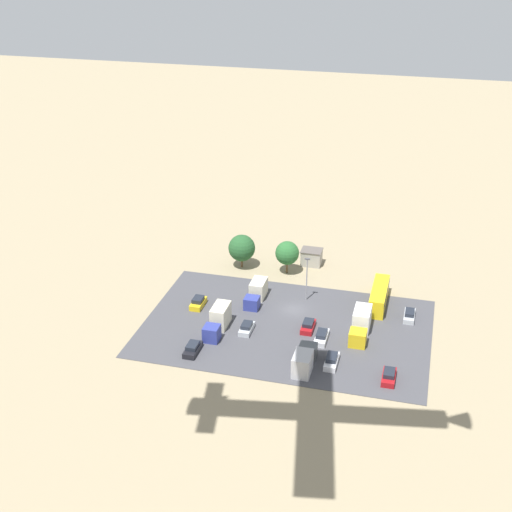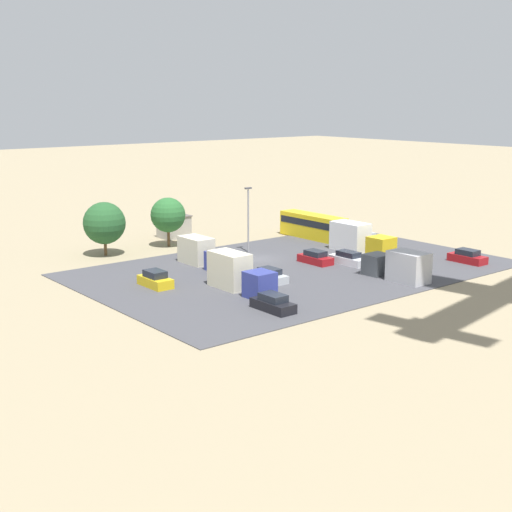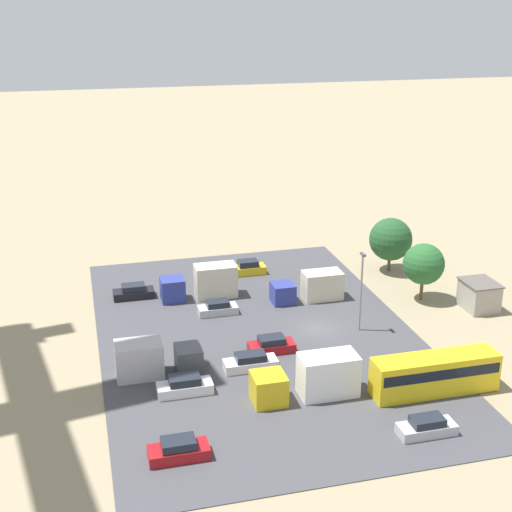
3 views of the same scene
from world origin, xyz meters
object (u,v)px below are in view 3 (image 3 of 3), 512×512
at_px(parked_car_7, 271,345).
at_px(parked_car_0, 427,427).
at_px(bus, 435,373).
at_px(parked_car_6, 134,292).
at_px(parked_car_2, 251,362).
at_px(parked_car_4, 185,386).
at_px(parked_truck_1, 312,379).
at_px(parked_truck_2, 311,287).
at_px(parked_truck_0, 204,283).
at_px(parked_car_1, 218,308).
at_px(parked_car_5, 179,450).
at_px(parked_truck_3, 153,359).
at_px(shed_building, 479,295).
at_px(parked_car_3, 248,268).

bearing_deg(parked_car_7, parked_car_0, 26.28).
bearing_deg(bus, parked_car_6, 40.65).
xyz_separation_m(bus, parked_car_2, (7.39, 13.58, -1.11)).
distance_m(parked_car_2, parked_car_4, 6.69).
xyz_separation_m(parked_car_6, parked_truck_1, (-23.76, -12.04, 0.96)).
bearing_deg(parked_truck_2, parked_truck_0, 72.65).
xyz_separation_m(parked_car_1, parked_car_6, (6.25, 7.92, 0.04)).
bearing_deg(parked_car_7, parked_car_6, -144.78).
height_order(parked_car_5, parked_truck_1, parked_truck_1).
distance_m(parked_car_2, parked_truck_2, 16.38).
xyz_separation_m(parked_truck_2, parked_truck_3, (-11.91, 18.13, 0.06)).
height_order(bus, parked_car_2, bus).
distance_m(parked_car_1, parked_car_5, 24.22).
bearing_deg(parked_car_5, parked_truck_1, -64.53).
xyz_separation_m(parked_car_0, parked_truck_3, (13.89, 18.44, 0.85)).
relative_size(parked_car_7, parked_truck_2, 0.55).
distance_m(bus, parked_truck_1, 10.09).
relative_size(parked_truck_2, parked_truck_3, 1.04).
bearing_deg(parked_car_6, parked_car_4, 6.08).
relative_size(parked_car_1, parked_car_2, 0.86).
relative_size(shed_building, parked_car_6, 0.91).
bearing_deg(parked_car_3, parked_car_6, 105.66).
bearing_deg(parked_truck_1, parked_car_5, 115.47).
bearing_deg(parked_car_5, parked_car_6, 0.84).
height_order(parked_car_6, parked_truck_1, parked_truck_1).
distance_m(parked_car_4, parked_truck_2, 22.42).
distance_m(parked_car_7, parked_truck_2, 12.73).
height_order(bus, parked_truck_0, parked_truck_0).
height_order(parked_car_3, parked_car_4, parked_car_3).
height_order(shed_building, parked_car_1, shed_building).
bearing_deg(parked_car_2, shed_building, -75.82).
bearing_deg(shed_building, parked_car_7, 99.57).
bearing_deg(parked_truck_3, parked_car_5, 1.35).
height_order(parked_car_1, parked_car_5, parked_car_5).
bearing_deg(parked_truck_3, parked_car_7, 97.81).
xyz_separation_m(parked_car_5, parked_car_7, (13.72, -10.56, -0.02)).
distance_m(shed_building, parked_car_5, 38.23).
height_order(parked_car_0, parked_truck_2, parked_truck_2).
xyz_separation_m(shed_building, parked_car_1, (5.38, 26.41, -0.84)).
relative_size(parked_car_0, parked_car_4, 0.96).
bearing_deg(parked_car_5, parked_car_3, -21.64).
bearing_deg(shed_building, bus, 138.42).
bearing_deg(parked_car_6, parked_truck_0, 76.70).
xyz_separation_m(parked_car_0, parked_car_6, (30.95, 18.59, 0.04)).
xyz_separation_m(parked_car_1, parked_car_4, (-14.53, 5.70, 0.06)).
bearing_deg(shed_building, parked_car_6, 71.28).
distance_m(shed_building, parked_truck_0, 28.77).
bearing_deg(parked_car_3, parked_truck_1, 176.85).
bearing_deg(parked_car_0, parked_car_4, -121.83).
height_order(shed_building, parked_car_7, shed_building).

